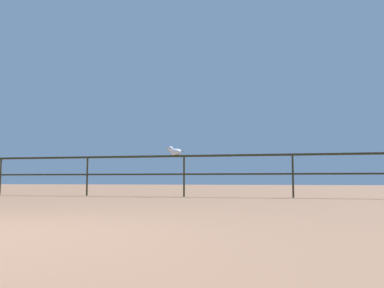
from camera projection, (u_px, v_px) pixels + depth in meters
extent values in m
cube|color=#2E2A15|center=(184.00, 156.00, 9.61)|extent=(20.39, 0.05, 0.05)
cube|color=#2E2A15|center=(184.00, 174.00, 9.57)|extent=(20.39, 0.04, 0.04)
cylinder|color=#2E2A15|center=(0.00, 177.00, 10.68)|extent=(0.04, 0.04, 0.98)
cylinder|color=#2E2A15|center=(87.00, 176.00, 10.13)|extent=(0.04, 0.04, 0.98)
cylinder|color=#2E2A15|center=(184.00, 176.00, 9.57)|extent=(0.04, 0.04, 0.98)
cylinder|color=#2E2A15|center=(293.00, 176.00, 9.01)|extent=(0.04, 0.04, 0.98)
ellipsoid|color=silver|center=(176.00, 152.00, 9.67)|extent=(0.33, 0.26, 0.16)
ellipsoid|color=gray|center=(176.00, 151.00, 9.67)|extent=(0.29, 0.21, 0.05)
sphere|color=silver|center=(171.00, 149.00, 9.65)|extent=(0.13, 0.13, 0.13)
cone|color=gold|center=(167.00, 149.00, 9.64)|extent=(0.07, 0.07, 0.05)
cube|color=gray|center=(182.00, 152.00, 9.69)|extent=(0.12, 0.10, 0.02)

